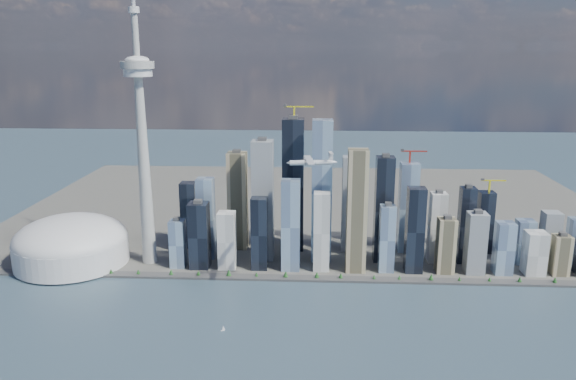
# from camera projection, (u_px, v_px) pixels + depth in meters

# --- Properties ---
(ground) EXTENTS (4000.00, 4000.00, 0.00)m
(ground) POSITION_uv_depth(u_px,v_px,m) (312.00, 359.00, 712.01)
(ground) COLOR #2E4051
(ground) RESTS_ON ground
(seawall) EXTENTS (1100.00, 22.00, 4.00)m
(seawall) POSITION_uv_depth(u_px,v_px,m) (314.00, 279.00, 953.37)
(seawall) COLOR #383838
(seawall) RESTS_ON ground
(land) EXTENTS (1400.00, 900.00, 3.00)m
(land) POSITION_uv_depth(u_px,v_px,m) (315.00, 206.00, 1388.84)
(land) COLOR #4C4C47
(land) RESTS_ON ground
(shoreline_trees) EXTENTS (960.53, 7.20, 8.80)m
(shoreline_trees) POSITION_uv_depth(u_px,v_px,m) (314.00, 275.00, 951.69)
(shoreline_trees) COLOR #3F2D1E
(shoreline_trees) RESTS_ON seawall
(skyscraper_cluster) EXTENTS (736.00, 142.00, 279.05)m
(skyscraper_cluster) POSITION_uv_depth(u_px,v_px,m) (348.00, 216.00, 1013.25)
(skyscraper_cluster) COLOR black
(skyscraper_cluster) RESTS_ON land
(needle_tower) EXTENTS (56.00, 56.00, 550.50)m
(needle_tower) POSITION_uv_depth(u_px,v_px,m) (142.00, 135.00, 968.53)
(needle_tower) COLOR #9B9B96
(needle_tower) RESTS_ON land
(dome_stadium) EXTENTS (200.00, 200.00, 86.00)m
(dome_stadium) POSITION_uv_depth(u_px,v_px,m) (71.00, 243.00, 1014.64)
(dome_stadium) COLOR silver
(dome_stadium) RESTS_ON land
(airplane) EXTENTS (74.47, 66.00, 18.15)m
(airplane) POSITION_uv_depth(u_px,v_px,m) (312.00, 162.00, 808.21)
(airplane) COLOR silver
(airplane) RESTS_ON ground
(sailboat_west) EXTENTS (6.10, 3.61, 8.66)m
(sailboat_west) POSITION_uv_depth(u_px,v_px,m) (223.00, 329.00, 782.16)
(sailboat_west) COLOR silver
(sailboat_west) RESTS_ON ground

